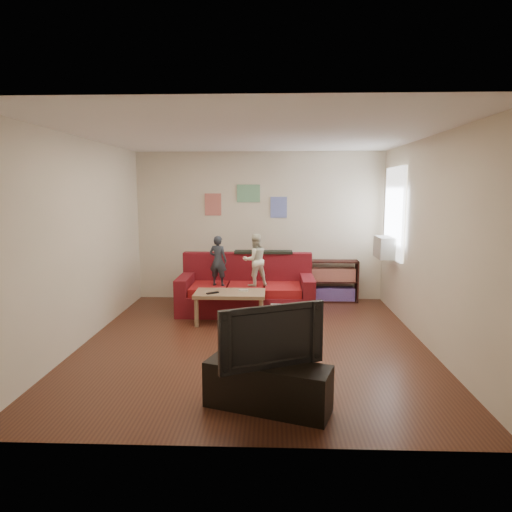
{
  "coord_description": "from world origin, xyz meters",
  "views": [
    {
      "loc": [
        0.25,
        -5.85,
        2.03
      ],
      "look_at": [
        0.0,
        0.8,
        1.05
      ],
      "focal_mm": 32.0,
      "sensor_mm": 36.0,
      "label": 1
    }
  ],
  "objects_px": {
    "sofa": "(247,291)",
    "bookshelf": "(331,283)",
    "television": "(268,334)",
    "file_box": "(284,314)",
    "child_a": "(218,261)",
    "coffee_table": "(230,296)",
    "child_b": "(255,260)",
    "tv_stand": "(268,386)"
  },
  "relations": [
    {
      "from": "bookshelf",
      "to": "television",
      "type": "distance_m",
      "value": 4.31
    },
    {
      "from": "sofa",
      "to": "child_a",
      "type": "xyz_separation_m",
      "value": [
        -0.45,
        -0.18,
        0.55
      ]
    },
    {
      "from": "child_a",
      "to": "child_b",
      "type": "height_order",
      "value": "child_b"
    },
    {
      "from": "child_a",
      "to": "child_b",
      "type": "distance_m",
      "value": 0.6
    },
    {
      "from": "file_box",
      "to": "tv_stand",
      "type": "bearing_deg",
      "value": -94.35
    },
    {
      "from": "child_a",
      "to": "coffee_table",
      "type": "relative_size",
      "value": 0.77
    },
    {
      "from": "sofa",
      "to": "tv_stand",
      "type": "xyz_separation_m",
      "value": [
        0.4,
        -3.46,
        -0.11
      ]
    },
    {
      "from": "file_box",
      "to": "sofa",
      "type": "bearing_deg",
      "value": 130.6
    },
    {
      "from": "child_a",
      "to": "child_b",
      "type": "relative_size",
      "value": 0.96
    },
    {
      "from": "sofa",
      "to": "bookshelf",
      "type": "distance_m",
      "value": 1.65
    },
    {
      "from": "sofa",
      "to": "bookshelf",
      "type": "relative_size",
      "value": 2.35
    },
    {
      "from": "bookshelf",
      "to": "television",
      "type": "xyz_separation_m",
      "value": [
        -1.11,
        -4.15,
        0.39
      ]
    },
    {
      "from": "file_box",
      "to": "television",
      "type": "relative_size",
      "value": 0.39
    },
    {
      "from": "coffee_table",
      "to": "tv_stand",
      "type": "bearing_deg",
      "value": -77.57
    },
    {
      "from": "child_b",
      "to": "bookshelf",
      "type": "bearing_deg",
      "value": -171.34
    },
    {
      "from": "tv_stand",
      "to": "television",
      "type": "xyz_separation_m",
      "value": [
        0.0,
        0.0,
        0.51
      ]
    },
    {
      "from": "child_a",
      "to": "bookshelf",
      "type": "xyz_separation_m",
      "value": [
        1.95,
        0.87,
        -0.54
      ]
    },
    {
      "from": "child_a",
      "to": "coffee_table",
      "type": "height_order",
      "value": "child_a"
    },
    {
      "from": "child_a",
      "to": "bookshelf",
      "type": "bearing_deg",
      "value": -139.99
    },
    {
      "from": "child_b",
      "to": "bookshelf",
      "type": "distance_m",
      "value": 1.7
    },
    {
      "from": "bookshelf",
      "to": "television",
      "type": "bearing_deg",
      "value": -104.93
    },
    {
      "from": "tv_stand",
      "to": "child_b",
      "type": "bearing_deg",
      "value": 113.24
    },
    {
      "from": "child_b",
      "to": "television",
      "type": "xyz_separation_m",
      "value": [
        0.25,
        -3.28,
        -0.17
      ]
    },
    {
      "from": "sofa",
      "to": "file_box",
      "type": "height_order",
      "value": "sofa"
    },
    {
      "from": "sofa",
      "to": "child_b",
      "type": "distance_m",
      "value": 0.61
    },
    {
      "from": "coffee_table",
      "to": "file_box",
      "type": "xyz_separation_m",
      "value": [
        0.82,
        0.0,
        -0.27
      ]
    },
    {
      "from": "television",
      "to": "child_a",
      "type": "bearing_deg",
      "value": 80.18
    },
    {
      "from": "child_b",
      "to": "tv_stand",
      "type": "xyz_separation_m",
      "value": [
        0.25,
        -3.28,
        -0.67
      ]
    },
    {
      "from": "tv_stand",
      "to": "child_a",
      "type": "bearing_deg",
      "value": 123.41
    },
    {
      "from": "child_a",
      "to": "television",
      "type": "xyz_separation_m",
      "value": [
        0.85,
        -3.28,
        -0.15
      ]
    },
    {
      "from": "bookshelf",
      "to": "sofa",
      "type": "bearing_deg",
      "value": -155.31
    },
    {
      "from": "bookshelf",
      "to": "file_box",
      "type": "xyz_separation_m",
      "value": [
        -0.9,
        -1.4,
        -0.2
      ]
    },
    {
      "from": "child_a",
      "to": "television",
      "type": "bearing_deg",
      "value": 120.6
    },
    {
      "from": "sofa",
      "to": "bookshelf",
      "type": "xyz_separation_m",
      "value": [
        1.5,
        0.69,
        0.01
      ]
    },
    {
      "from": "child_a",
      "to": "bookshelf",
      "type": "height_order",
      "value": "child_a"
    },
    {
      "from": "coffee_table",
      "to": "television",
      "type": "height_order",
      "value": "television"
    },
    {
      "from": "bookshelf",
      "to": "child_a",
      "type": "bearing_deg",
      "value": -156.1
    },
    {
      "from": "sofa",
      "to": "bookshelf",
      "type": "height_order",
      "value": "sofa"
    },
    {
      "from": "television",
      "to": "coffee_table",
      "type": "bearing_deg",
      "value": 78.11
    },
    {
      "from": "bookshelf",
      "to": "tv_stand",
      "type": "bearing_deg",
      "value": -104.93
    },
    {
      "from": "bookshelf",
      "to": "file_box",
      "type": "relative_size",
      "value": 2.41
    },
    {
      "from": "child_a",
      "to": "tv_stand",
      "type": "distance_m",
      "value": 3.45
    }
  ]
}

